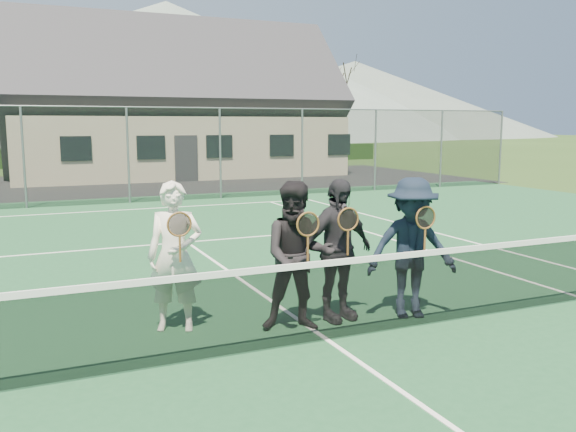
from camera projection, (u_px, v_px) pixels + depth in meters
name	position (u px, v px, depth m)	size (l,w,h in m)	color
ground	(103.00, 185.00, 25.09)	(220.00, 220.00, 0.00)	#264017
court_surface	(327.00, 341.00, 7.00)	(30.00, 30.00, 0.02)	#1C4C2B
hedge_row	(77.00, 157.00, 35.86)	(40.00, 1.20, 1.10)	black
hill_centre	(168.00, 71.00, 99.27)	(120.00, 120.00, 22.00)	slate
hill_east	(354.00, 99.00, 113.83)	(90.00, 90.00, 14.00)	#55665C
court_markings	(327.00, 340.00, 6.99)	(11.03, 23.83, 0.01)	white
tennis_net	(328.00, 297.00, 6.92)	(11.68, 0.08, 1.10)	slate
perimeter_fence	(128.00, 155.00, 18.98)	(30.07, 0.07, 3.02)	slate
clubhouse	(174.00, 93.00, 29.71)	(15.60, 8.20, 7.70)	beige
tree_c	(106.00, 69.00, 36.78)	(3.20, 3.20, 7.77)	#3C2915
tree_d	(260.00, 74.00, 40.77)	(3.20, 3.20, 7.77)	#362113
tree_e	(339.00, 77.00, 43.17)	(3.20, 3.20, 7.77)	#362613
player_a	(175.00, 256.00, 7.25)	(0.77, 0.64, 1.80)	white
player_b	(298.00, 256.00, 7.26)	(1.06, 0.94, 1.80)	black
player_c	(337.00, 250.00, 7.61)	(1.12, 0.62, 1.80)	#232227
player_d	(412.00, 248.00, 7.74)	(1.31, 0.97, 1.80)	black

